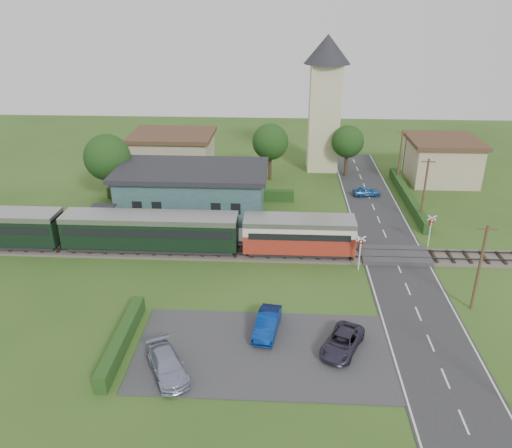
# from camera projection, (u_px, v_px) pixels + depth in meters

# --- Properties ---
(ground) EXTENTS (120.00, 120.00, 0.00)m
(ground) POSITION_uv_depth(u_px,v_px,m) (285.00, 265.00, 44.25)
(ground) COLOR #2D4C19
(railway_track) EXTENTS (76.00, 3.20, 0.49)m
(railway_track) POSITION_uv_depth(u_px,v_px,m) (285.00, 254.00, 46.03)
(railway_track) COLOR #4C443D
(railway_track) RESTS_ON ground
(road) EXTENTS (6.00, 70.00, 0.05)m
(road) POSITION_uv_depth(u_px,v_px,m) (399.00, 268.00, 43.75)
(road) COLOR #28282B
(road) RESTS_ON ground
(car_park) EXTENTS (17.00, 9.00, 0.08)m
(car_park) POSITION_uv_depth(u_px,v_px,m) (262.00, 351.00, 33.40)
(car_park) COLOR #333335
(car_park) RESTS_ON ground
(crossing_deck) EXTENTS (6.20, 3.40, 0.45)m
(crossing_deck) POSITION_uv_depth(u_px,v_px,m) (395.00, 255.00, 45.49)
(crossing_deck) COLOR #333335
(crossing_deck) RESTS_ON ground
(platform) EXTENTS (30.00, 3.00, 0.45)m
(platform) POSITION_uv_depth(u_px,v_px,m) (184.00, 235.00, 49.38)
(platform) COLOR gray
(platform) RESTS_ON ground
(equipment_hut) EXTENTS (2.30, 2.30, 2.55)m
(equipment_hut) POSITION_uv_depth(u_px,v_px,m) (103.00, 219.00, 49.14)
(equipment_hut) COLOR beige
(equipment_hut) RESTS_ON platform
(station_building) EXTENTS (16.00, 9.00, 5.30)m
(station_building) POSITION_uv_depth(u_px,v_px,m) (193.00, 191.00, 53.63)
(station_building) COLOR #396D71
(station_building) RESTS_ON ground
(train) EXTENTS (43.20, 2.90, 3.40)m
(train) POSITION_uv_depth(u_px,v_px,m) (117.00, 230.00, 45.94)
(train) COLOR #232328
(train) RESTS_ON ground
(church_tower) EXTENTS (6.00, 6.00, 17.60)m
(church_tower) POSITION_uv_depth(u_px,v_px,m) (325.00, 94.00, 65.25)
(church_tower) COLOR beige
(church_tower) RESTS_ON ground
(house_west) EXTENTS (10.80, 8.80, 5.50)m
(house_west) POSITION_uv_depth(u_px,v_px,m) (173.00, 153.00, 66.57)
(house_west) COLOR tan
(house_west) RESTS_ON ground
(house_east) EXTENTS (8.80, 8.80, 5.50)m
(house_east) POSITION_uv_depth(u_px,v_px,m) (442.00, 159.00, 63.95)
(house_east) COLOR tan
(house_east) RESTS_ON ground
(hedge_carpark) EXTENTS (0.80, 9.00, 1.20)m
(hedge_carpark) POSITION_uv_depth(u_px,v_px,m) (122.00, 340.00, 33.63)
(hedge_carpark) COLOR #193814
(hedge_carpark) RESTS_ON ground
(hedge_roadside) EXTENTS (0.80, 18.00, 1.20)m
(hedge_roadside) POSITION_uv_depth(u_px,v_px,m) (408.00, 197.00, 57.86)
(hedge_roadside) COLOR #193814
(hedge_roadside) RESTS_ON ground
(hedge_station) EXTENTS (22.00, 0.80, 1.30)m
(hedge_station) POSITION_uv_depth(u_px,v_px,m) (200.00, 194.00, 58.57)
(hedge_station) COLOR #193814
(hedge_station) RESTS_ON ground
(tree_a) EXTENTS (5.20, 5.20, 8.00)m
(tree_a) POSITION_uv_depth(u_px,v_px,m) (107.00, 158.00, 55.75)
(tree_a) COLOR #332316
(tree_a) RESTS_ON ground
(tree_b) EXTENTS (4.60, 4.60, 7.34)m
(tree_b) POSITION_uv_depth(u_px,v_px,m) (270.00, 142.00, 63.20)
(tree_b) COLOR #332316
(tree_b) RESTS_ON ground
(tree_c) EXTENTS (4.20, 4.20, 6.78)m
(tree_c) POSITION_uv_depth(u_px,v_px,m) (348.00, 142.00, 64.68)
(tree_c) COLOR #332316
(tree_c) RESTS_ON ground
(utility_pole_b) EXTENTS (1.40, 0.22, 7.00)m
(utility_pole_b) POSITION_uv_depth(u_px,v_px,m) (479.00, 267.00, 36.60)
(utility_pole_b) COLOR #473321
(utility_pole_b) RESTS_ON ground
(utility_pole_c) EXTENTS (1.40, 0.22, 7.00)m
(utility_pole_c) POSITION_uv_depth(u_px,v_px,m) (424.00, 191.00, 51.15)
(utility_pole_c) COLOR #473321
(utility_pole_c) RESTS_ON ground
(utility_pole_d) EXTENTS (1.40, 0.22, 7.00)m
(utility_pole_d) POSITION_uv_depth(u_px,v_px,m) (400.00, 157.00, 62.07)
(utility_pole_d) COLOR #473321
(utility_pole_d) RESTS_ON ground
(crossing_signal_near) EXTENTS (0.84, 0.28, 3.28)m
(crossing_signal_near) POSITION_uv_depth(u_px,v_px,m) (360.00, 248.00, 42.68)
(crossing_signal_near) COLOR silver
(crossing_signal_near) RESTS_ON ground
(crossing_signal_far) EXTENTS (0.84, 0.28, 3.28)m
(crossing_signal_far) POSITION_uv_depth(u_px,v_px,m) (431.00, 226.00, 46.70)
(crossing_signal_far) COLOR silver
(crossing_signal_far) RESTS_ON ground
(streetlamp_west) EXTENTS (0.30, 0.30, 5.15)m
(streetlamp_west) POSITION_uv_depth(u_px,v_px,m) (110.00, 161.00, 62.27)
(streetlamp_west) COLOR #3F3F47
(streetlamp_west) RESTS_ON ground
(streetlamp_east) EXTENTS (0.30, 0.30, 5.15)m
(streetlamp_east) POSITION_uv_depth(u_px,v_px,m) (405.00, 150.00, 66.77)
(streetlamp_east) COLOR #3F3F47
(streetlamp_east) RESTS_ON ground
(car_on_road) EXTENTS (3.46, 1.85, 1.12)m
(car_on_road) POSITION_uv_depth(u_px,v_px,m) (367.00, 191.00, 59.50)
(car_on_road) COLOR #245BA1
(car_on_road) RESTS_ON road
(car_park_blue) EXTENTS (2.07, 4.34, 1.37)m
(car_park_blue) POSITION_uv_depth(u_px,v_px,m) (267.00, 324.00, 35.04)
(car_park_blue) COLOR navy
(car_park_blue) RESTS_ON car_park
(car_park_silver) EXTENTS (3.76, 4.88, 1.32)m
(car_park_silver) POSITION_uv_depth(u_px,v_px,m) (167.00, 365.00, 31.12)
(car_park_silver) COLOR #9195B1
(car_park_silver) RESTS_ON car_park
(car_park_dark) EXTENTS (3.66, 4.79, 1.21)m
(car_park_dark) POSITION_uv_depth(u_px,v_px,m) (342.00, 342.00, 33.28)
(car_park_dark) COLOR #2C283A
(car_park_dark) RESTS_ON car_park
(pedestrian_near) EXTENTS (0.76, 0.53, 1.98)m
(pedestrian_near) POSITION_uv_depth(u_px,v_px,m) (252.00, 229.00, 47.85)
(pedestrian_near) COLOR gray
(pedestrian_near) RESTS_ON platform
(pedestrian_far) EXTENTS (0.93, 1.06, 1.85)m
(pedestrian_far) POSITION_uv_depth(u_px,v_px,m) (139.00, 225.00, 48.79)
(pedestrian_far) COLOR gray
(pedestrian_far) RESTS_ON platform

